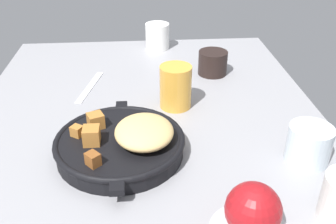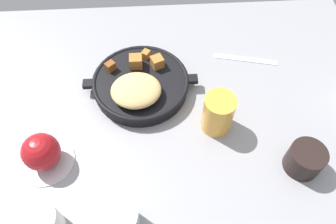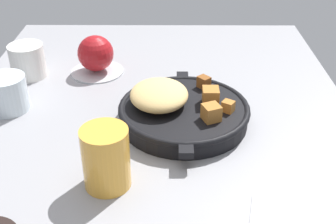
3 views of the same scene
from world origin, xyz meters
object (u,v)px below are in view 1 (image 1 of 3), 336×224
(red_apple, at_px, (253,210))
(juice_glass_amber, at_px, (176,87))
(white_creamer_pitcher, at_px, (157,36))
(cast_iron_skillet, at_px, (123,142))
(butter_knife, at_px, (90,86))
(water_glass_short, at_px, (309,144))
(coffee_mug_dark, at_px, (213,63))

(red_apple, distance_m, juice_glass_amber, 0.39)
(white_creamer_pitcher, bearing_deg, cast_iron_skillet, -9.62)
(butter_knife, distance_m, water_glass_short, 0.54)
(cast_iron_skillet, bearing_deg, juice_glass_amber, 147.02)
(butter_knife, height_order, coffee_mug_dark, coffee_mug_dark)
(butter_knife, height_order, water_glass_short, water_glass_short)
(cast_iron_skillet, height_order, butter_knife, cast_iron_skillet)
(white_creamer_pitcher, bearing_deg, coffee_mug_dark, 34.06)
(juice_glass_amber, bearing_deg, red_apple, 10.63)
(cast_iron_skillet, height_order, juice_glass_amber, juice_glass_amber)
(red_apple, xyz_separation_m, water_glass_short, (-0.16, 0.15, -0.01))
(cast_iron_skillet, relative_size, water_glass_short, 3.60)
(cast_iron_skillet, bearing_deg, butter_knife, -162.50)
(red_apple, xyz_separation_m, coffee_mug_dark, (-0.56, 0.04, -0.01))
(juice_glass_amber, bearing_deg, cast_iron_skillet, -32.98)
(white_creamer_pitcher, height_order, coffee_mug_dark, white_creamer_pitcher)
(coffee_mug_dark, bearing_deg, cast_iron_skillet, -33.57)
(white_creamer_pitcher, distance_m, water_glass_short, 0.64)
(butter_knife, height_order, white_creamer_pitcher, white_creamer_pitcher)
(white_creamer_pitcher, height_order, juice_glass_amber, juice_glass_amber)
(cast_iron_skillet, xyz_separation_m, butter_knife, (-0.29, -0.09, -0.02))
(butter_knife, bearing_deg, coffee_mug_dark, 113.27)
(butter_knife, relative_size, coffee_mug_dark, 2.25)
(water_glass_short, bearing_deg, butter_knife, -128.02)
(cast_iron_skillet, bearing_deg, white_creamer_pitcher, 170.38)
(red_apple, distance_m, butter_knife, 0.57)
(cast_iron_skillet, relative_size, juice_glass_amber, 2.92)
(white_creamer_pitcher, relative_size, water_glass_short, 0.98)
(water_glass_short, bearing_deg, cast_iron_skillet, -97.52)
(white_creamer_pitcher, distance_m, coffee_mug_dark, 0.25)
(red_apple, distance_m, coffee_mug_dark, 0.56)
(coffee_mug_dark, bearing_deg, water_glass_short, 15.07)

